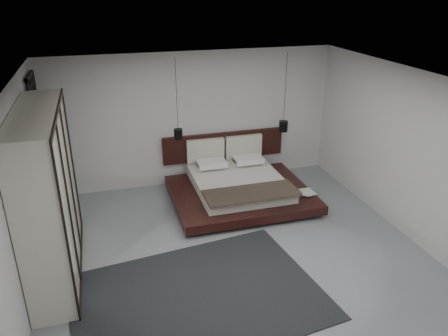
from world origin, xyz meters
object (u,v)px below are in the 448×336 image
object	(u,v)px
pendant_right	(283,126)
wardrobe	(48,196)
lattice_screen	(42,146)
bed	(238,185)
pendant_left	(178,134)
rug	(197,297)

from	to	relation	value
pendant_right	wardrobe	size ratio (longest dim) A/B	0.63
lattice_screen	pendant_right	xyz separation A→B (m)	(4.69, -0.13, 0.01)
bed	pendant_left	xyz separation A→B (m)	(-1.10, 0.41, 1.07)
pendant_left	pendant_right	bearing A→B (deg)	0.00
rug	pendant_right	bearing A→B (deg)	50.61
lattice_screen	bed	distance (m)	3.77
pendant_right	rug	bearing A→B (deg)	-129.39
rug	wardrobe	bearing A→B (deg)	146.63
wardrobe	rug	xyz separation A→B (m)	(1.86, -1.23, -1.24)
pendant_left	pendant_right	distance (m)	2.20
lattice_screen	wardrobe	world-z (taller)	lattice_screen
lattice_screen	wardrobe	distance (m)	2.05
wardrobe	lattice_screen	bearing A→B (deg)	97.04
wardrobe	pendant_right	bearing A→B (deg)	23.28
pendant_left	wardrobe	world-z (taller)	pendant_left
rug	pendant_left	bearing A→B (deg)	83.13
pendant_right	rug	distance (m)	4.26
bed	lattice_screen	bearing A→B (deg)	171.48
bed	wardrobe	distance (m)	3.79
pendant_left	rug	xyz separation A→B (m)	(-0.38, -3.14, -1.34)
bed	rug	distance (m)	3.11
pendant_left	pendant_right	world-z (taller)	same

